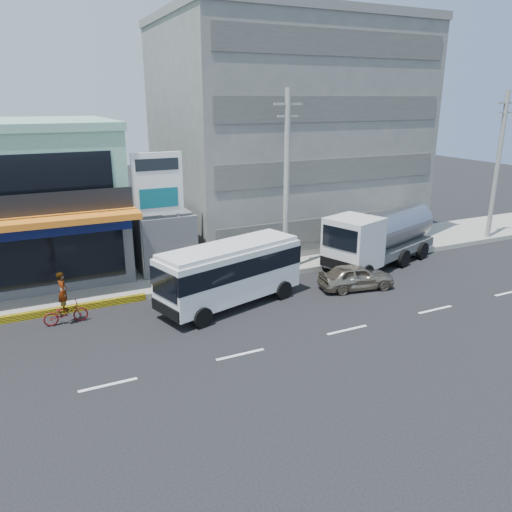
{
  "coord_description": "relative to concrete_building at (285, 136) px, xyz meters",
  "views": [
    {
      "loc": [
        -6.87,
        -15.83,
        9.46
      ],
      "look_at": [
        3.0,
        4.89,
        2.2
      ],
      "focal_mm": 35.0,
      "sensor_mm": 36.0,
      "label": 1
    }
  ],
  "objects": [
    {
      "name": "sedan",
      "position": [
        -1.74,
        -11.15,
        -6.33
      ],
      "size": [
        4.12,
        2.24,
        1.33
      ],
      "primitive_type": "imported",
      "rotation": [
        0.0,
        0.0,
        1.39
      ],
      "color": "gray",
      "rests_on": "ground"
    },
    {
      "name": "utility_pole_far",
      "position": [
        12.0,
        -7.6,
        -1.85
      ],
      "size": [
        1.6,
        0.3,
        10.0
      ],
      "color": "#999993",
      "rests_on": "ground"
    },
    {
      "name": "sidewalk",
      "position": [
        -5.0,
        -5.5,
        -6.85
      ],
      "size": [
        70.0,
        5.0,
        0.3
      ],
      "primitive_type": "cube",
      "color": "gray",
      "rests_on": "ground"
    },
    {
      "name": "minibus",
      "position": [
        -8.45,
        -10.32,
        -5.21
      ],
      "size": [
        7.52,
        4.18,
        3.0
      ],
      "color": "silver",
      "rests_on": "ground"
    },
    {
      "name": "gap_structure",
      "position": [
        -10.0,
        -3.0,
        -5.25
      ],
      "size": [
        3.0,
        6.0,
        3.5
      ],
      "primitive_type": "cube",
      "color": "#4E4E54",
      "rests_on": "ground"
    },
    {
      "name": "motorcycle_rider",
      "position": [
        -15.78,
        -9.12,
        -6.21
      ],
      "size": [
        1.87,
        0.68,
        2.39
      ],
      "color": "#520B0E",
      "rests_on": "ground"
    },
    {
      "name": "billboard",
      "position": [
        -10.5,
        -5.8,
        -2.07
      ],
      "size": [
        2.6,
        0.18,
        6.9
      ],
      "color": "gray",
      "rests_on": "ground"
    },
    {
      "name": "satellite_dish",
      "position": [
        -10.0,
        -4.0,
        -3.42
      ],
      "size": [
        1.5,
        1.5,
        0.15
      ],
      "primitive_type": "cylinder",
      "color": "slate",
      "rests_on": "gap_structure"
    },
    {
      "name": "tanker_truck",
      "position": [
        1.66,
        -8.62,
        -5.22
      ],
      "size": [
        8.77,
        5.05,
        3.32
      ],
      "color": "silver",
      "rests_on": "ground"
    },
    {
      "name": "utility_pole_near",
      "position": [
        -4.0,
        -7.6,
        -1.85
      ],
      "size": [
        1.6,
        0.3,
        10.0
      ],
      "color": "#999993",
      "rests_on": "ground"
    },
    {
      "name": "concrete_building",
      "position": [
        0.0,
        0.0,
        0.0
      ],
      "size": [
        16.0,
        12.0,
        14.0
      ],
      "primitive_type": "cube",
      "color": "gray",
      "rests_on": "ground"
    },
    {
      "name": "ground",
      "position": [
        -10.0,
        -15.0,
        -7.0
      ],
      "size": [
        120.0,
        120.0,
        0.0
      ],
      "primitive_type": "plane",
      "color": "black",
      "rests_on": "ground"
    }
  ]
}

